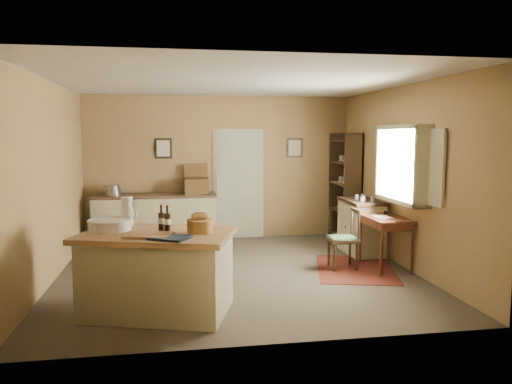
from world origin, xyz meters
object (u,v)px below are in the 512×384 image
work_island (157,270)px  writing_desk (386,224)px  desk_chair (343,240)px  sideboard (156,217)px  shelving_unit (347,187)px  right_cabinet (361,226)px

work_island → writing_desk: bearing=39.6°
writing_desk → desk_chair: 0.68m
sideboard → shelving_unit: bearing=-3.2°
desk_chair → shelving_unit: 2.25m
writing_desk → sideboard: bearing=146.0°
work_island → right_cabinet: size_ratio=1.88×
right_cabinet → shelving_unit: size_ratio=0.49×
sideboard → desk_chair: sideboard is taller
desk_chair → shelving_unit: size_ratio=0.44×
sideboard → writing_desk: bearing=-34.0°
work_island → shelving_unit: 4.89m
right_cabinet → shelving_unit: 1.28m
writing_desk → desk_chair: desk_chair is taller
work_island → writing_desk: work_island is taller
work_island → writing_desk: size_ratio=2.10×
sideboard → work_island: bearing=-87.9°
desk_chair → writing_desk: bearing=-4.0°
shelving_unit → writing_desk: bearing=-94.2°
work_island → desk_chair: (2.64, 1.42, -0.05)m
work_island → right_cabinet: bearing=52.4°
shelving_unit → work_island: bearing=-134.8°
sideboard → right_cabinet: (3.41, -1.35, -0.02)m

